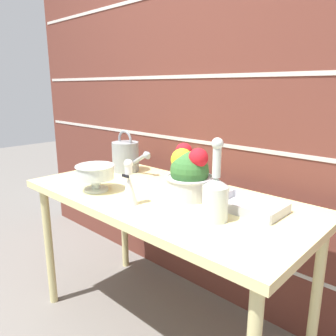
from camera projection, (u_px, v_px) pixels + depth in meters
ground_plane at (164, 330)px, 1.70m from camera, size 12.00×12.00×0.00m
brick_wall at (224, 111)px, 1.76m from camera, size 3.60×0.08×2.20m
patio_table at (163, 209)px, 1.53m from camera, size 1.39×0.66×0.74m
watering_can at (126, 156)px, 1.92m from camera, size 0.30×0.16×0.24m
crystal_pedestal_bowl at (95, 173)px, 1.55m from camera, size 0.19×0.19×0.13m
flower_planter at (189, 174)px, 1.46m from camera, size 0.22×0.22×0.24m
glass_decanter at (216, 194)px, 1.20m from camera, size 0.10×0.10×0.31m
figurine_vase at (129, 186)px, 1.37m from camera, size 0.07×0.07×0.20m
wire_tray at (250, 208)px, 1.32m from camera, size 0.27×0.18×0.04m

